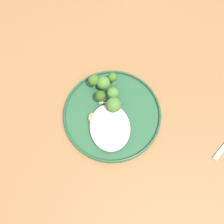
% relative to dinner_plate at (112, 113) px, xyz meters
% --- Properties ---
extents(ground, '(6.00, 6.00, 0.00)m').
position_rel_dinner_plate_xyz_m(ground, '(-0.00, -0.02, -0.75)').
color(ground, '#2D2B28').
extents(wooden_dining_table, '(1.40, 1.00, 0.74)m').
position_rel_dinner_plate_xyz_m(wooden_dining_table, '(-0.00, -0.02, -0.09)').
color(wooden_dining_table, brown).
rests_on(wooden_dining_table, ground).
extents(dinner_plate, '(0.29, 0.29, 0.02)m').
position_rel_dinner_plate_xyz_m(dinner_plate, '(0.00, 0.00, 0.00)').
color(dinner_plate, '#235133').
rests_on(dinner_plate, wooden_dining_table).
extents(noodle_bed, '(0.14, 0.12, 0.03)m').
position_rel_dinner_plate_xyz_m(noodle_bed, '(-0.05, 0.01, 0.02)').
color(noodle_bed, beige).
rests_on(noodle_bed, dinner_plate).
extents(seared_scallop_right_edge, '(0.03, 0.03, 0.02)m').
position_rel_dinner_plate_xyz_m(seared_scallop_right_edge, '(-0.04, 0.03, 0.01)').
color(seared_scallop_right_edge, '#E5C689').
rests_on(seared_scallop_right_edge, dinner_plate).
extents(seared_scallop_large_seared, '(0.03, 0.03, 0.01)m').
position_rel_dinner_plate_xyz_m(seared_scallop_large_seared, '(-0.01, 0.00, 0.01)').
color(seared_scallop_large_seared, '#DBB77A').
rests_on(seared_scallop_large_seared, dinner_plate).
extents(seared_scallop_tilted_round, '(0.03, 0.03, 0.01)m').
position_rel_dinner_plate_xyz_m(seared_scallop_tilted_round, '(-0.06, -0.00, 0.01)').
color(seared_scallop_tilted_round, '#E5C689').
rests_on(seared_scallop_tilted_round, dinner_plate).
extents(seared_scallop_half_hidden, '(0.03, 0.03, 0.01)m').
position_rel_dinner_plate_xyz_m(seared_scallop_half_hidden, '(-0.01, 0.06, 0.01)').
color(seared_scallop_half_hidden, '#DBB77A').
rests_on(seared_scallop_half_hidden, dinner_plate).
extents(seared_scallop_tiny_bay, '(0.04, 0.04, 0.02)m').
position_rel_dinner_plate_xyz_m(seared_scallop_tiny_bay, '(-0.04, 0.00, 0.01)').
color(seared_scallop_tiny_bay, '#E5C689').
rests_on(seared_scallop_tiny_bay, dinner_plate).
extents(broccoli_floret_small_sprig, '(0.04, 0.04, 0.05)m').
position_rel_dinner_plate_xyz_m(broccoli_floret_small_sprig, '(0.09, 0.01, 0.03)').
color(broccoli_floret_small_sprig, '#7A994C').
rests_on(broccoli_floret_small_sprig, dinner_plate).
extents(broccoli_floret_beside_noodles, '(0.04, 0.04, 0.06)m').
position_rel_dinner_plate_xyz_m(broccoli_floret_beside_noodles, '(0.01, -0.01, 0.04)').
color(broccoli_floret_beside_noodles, '#7A994C').
rests_on(broccoli_floret_beside_noodles, dinner_plate).
extents(broccoli_floret_rear_charred, '(0.04, 0.04, 0.06)m').
position_rel_dinner_plate_xyz_m(broccoli_floret_rear_charred, '(0.05, -0.01, 0.04)').
color(broccoli_floret_rear_charred, '#7A994C').
rests_on(broccoli_floret_rear_charred, dinner_plate).
extents(broccoli_floret_split_head, '(0.03, 0.03, 0.06)m').
position_rel_dinner_plate_xyz_m(broccoli_floret_split_head, '(0.10, 0.04, 0.04)').
color(broccoli_floret_split_head, '#89A356').
rests_on(broccoli_floret_split_head, dinner_plate).
extents(broccoli_floret_left_leaning, '(0.03, 0.03, 0.05)m').
position_rel_dinner_plate_xyz_m(broccoli_floret_left_leaning, '(0.04, 0.03, 0.03)').
color(broccoli_floret_left_leaning, '#7A994C').
rests_on(broccoli_floret_left_leaning, dinner_plate).
extents(broccoli_floret_tall_stalk, '(0.03, 0.03, 0.05)m').
position_rel_dinner_plate_xyz_m(broccoli_floret_tall_stalk, '(0.10, -0.01, 0.04)').
color(broccoli_floret_tall_stalk, '#7A994C').
rests_on(broccoli_floret_tall_stalk, dinner_plate).
extents(onion_sliver_short_strip, '(0.01, 0.05, 0.00)m').
position_rel_dinner_plate_xyz_m(onion_sliver_short_strip, '(0.03, 0.01, 0.01)').
color(onion_sliver_short_strip, silver).
rests_on(onion_sliver_short_strip, dinner_plate).
extents(onion_sliver_pale_crescent, '(0.03, 0.03, 0.00)m').
position_rel_dinner_plate_xyz_m(onion_sliver_pale_crescent, '(0.01, 0.03, 0.01)').
color(onion_sliver_pale_crescent, silver).
rests_on(onion_sliver_pale_crescent, dinner_plate).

